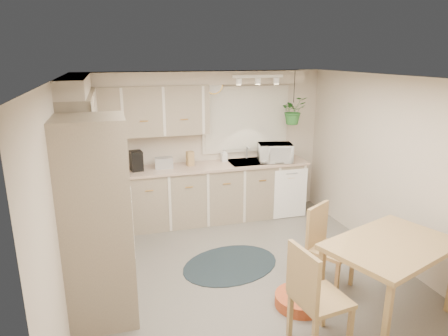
{
  "coord_description": "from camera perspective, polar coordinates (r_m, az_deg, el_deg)",
  "views": [
    {
      "loc": [
        -1.48,
        -4.19,
        2.64
      ],
      "look_at": [
        -0.12,
        0.55,
        1.24
      ],
      "focal_mm": 32.0,
      "sensor_mm": 36.0,
      "label": 1
    }
  ],
  "objects": [
    {
      "name": "wall_right",
      "position": [
        5.64,
        22.82,
        -0.22
      ],
      "size": [
        0.04,
        4.2,
        2.4
      ],
      "primitive_type": "cube",
      "color": "beige",
      "rests_on": "floor"
    },
    {
      "name": "pet_bed",
      "position": [
        4.66,
        10.77,
        -18.06
      ],
      "size": [
        0.56,
        0.56,
        0.13
      ],
      "primitive_type": "cylinder",
      "rotation": [
        0.0,
        0.0,
        -0.02
      ],
      "color": "#BF4626",
      "rests_on": "floor"
    },
    {
      "name": "counter_left",
      "position": [
        5.36,
        -17.44,
        -3.64
      ],
      "size": [
        0.64,
        1.89,
        0.04
      ],
      "primitive_type": "cube",
      "color": "tan",
      "rests_on": "base_cab_left"
    },
    {
      "name": "chair_back",
      "position": [
        4.87,
        15.12,
        -11.0
      ],
      "size": [
        0.62,
        0.62,
        0.97
      ],
      "primitive_type": "cube",
      "rotation": [
        0.0,
        0.0,
        3.69
      ],
      "color": "tan",
      "rests_on": "floor"
    },
    {
      "name": "cooktop",
      "position": [
        4.81,
        -17.44,
        -5.57
      ],
      "size": [
        0.52,
        0.58,
        0.02
      ],
      "primitive_type": "cube",
      "color": "white",
      "rests_on": "counter_left"
    },
    {
      "name": "soffit_left",
      "position": [
        5.22,
        -20.48,
        11.14
      ],
      "size": [
        0.3,
        2.0,
        0.2
      ],
      "primitive_type": "cube",
      "color": "beige",
      "rests_on": "wall_left"
    },
    {
      "name": "oven_stack",
      "position": [
        4.14,
        -17.61,
        -7.53
      ],
      "size": [
        0.65,
        0.65,
        2.1
      ],
      "primitive_type": "cube",
      "color": "gray",
      "rests_on": "floor"
    },
    {
      "name": "coffee_maker",
      "position": [
        6.2,
        -12.42,
        1.02
      ],
      "size": [
        0.2,
        0.23,
        0.3
      ],
      "primitive_type": "cube",
      "rotation": [
        0.0,
        0.0,
        0.15
      ],
      "color": "black",
      "rests_on": "counter_back"
    },
    {
      "name": "dining_table",
      "position": [
        4.6,
        22.31,
        -14.45
      ],
      "size": [
        1.52,
        1.26,
        0.82
      ],
      "primitive_type": "cube",
      "rotation": [
        0.0,
        0.0,
        0.35
      ],
      "color": "tan",
      "rests_on": "floor"
    },
    {
      "name": "base_cab_left",
      "position": [
        5.52,
        -17.14,
        -8.25
      ],
      "size": [
        0.6,
        1.85,
        0.9
      ],
      "primitive_type": "cube",
      "color": "gray",
      "rests_on": "floor"
    },
    {
      "name": "upper_cab_left",
      "position": [
        5.27,
        -19.71,
        6.03
      ],
      "size": [
        0.35,
        2.0,
        0.75
      ],
      "primitive_type": "cube",
      "color": "gray",
      "rests_on": "wall_left"
    },
    {
      "name": "knife_block",
      "position": [
        6.36,
        -4.86,
        1.36
      ],
      "size": [
        0.12,
        0.12,
        0.23
      ],
      "primitive_type": "cube",
      "rotation": [
        0.0,
        0.0,
        0.2
      ],
      "color": "tan",
      "rests_on": "counter_back"
    },
    {
      "name": "wall_front",
      "position": [
        2.94,
        17.24,
        -14.28
      ],
      "size": [
        4.0,
        0.04,
        2.4
      ],
      "primitive_type": "cube",
      "color": "beige",
      "rests_on": "floor"
    },
    {
      "name": "counter_back",
      "position": [
        6.35,
        -3.82,
        0.12
      ],
      "size": [
        3.64,
        0.64,
        0.04
      ],
      "primitive_type": "cube",
      "color": "tan",
      "rests_on": "base_cab_back"
    },
    {
      "name": "soffit_back",
      "position": [
        6.28,
        -4.37,
        12.71
      ],
      "size": [
        3.6,
        0.3,
        0.2
      ],
      "primitive_type": "cube",
      "color": "beige",
      "rests_on": "wall_back"
    },
    {
      "name": "base_cab_back",
      "position": [
        6.51,
        -3.76,
        -3.84
      ],
      "size": [
        3.6,
        0.6,
        0.9
      ],
      "primitive_type": "cube",
      "color": "gray",
      "rests_on": "floor"
    },
    {
      "name": "soap_bottle",
      "position": [
        6.6,
        0.02,
        1.38
      ],
      "size": [
        0.12,
        0.22,
        0.1
      ],
      "primitive_type": "imported",
      "rotation": [
        0.0,
        0.0,
        0.1
      ],
      "color": "white",
      "rests_on": "counter_back"
    },
    {
      "name": "window_frame",
      "position": [
        6.72,
        3.11,
        6.94
      ],
      "size": [
        1.5,
        0.02,
        1.1
      ],
      "primitive_type": "cube",
      "color": "beige",
      "rests_on": "wall_back"
    },
    {
      "name": "wall_back",
      "position": [
        6.62,
        -2.74,
        3.28
      ],
      "size": [
        4.0,
        0.04,
        2.4
      ],
      "primitive_type": "cube",
      "color": "beige",
      "rests_on": "floor"
    },
    {
      "name": "window_blinds",
      "position": [
        6.71,
        3.14,
        6.92
      ],
      "size": [
        1.4,
        0.02,
        1.0
      ],
      "primitive_type": "cube",
      "color": "silver",
      "rests_on": "wall_back"
    },
    {
      "name": "wall_left",
      "position": [
        4.46,
        -21.87,
        -4.17
      ],
      "size": [
        0.04,
        4.2,
        2.4
      ],
      "primitive_type": "cube",
      "color": "beige",
      "rests_on": "floor"
    },
    {
      "name": "wall_clock",
      "position": [
        6.49,
        -1.48,
        11.79
      ],
      "size": [
        0.3,
        0.03,
        0.3
      ],
      "primitive_type": "cylinder",
      "rotation": [
        1.57,
        0.0,
        0.0
      ],
      "color": "gold",
      "rests_on": "wall_back"
    },
    {
      "name": "ceiling",
      "position": [
        4.45,
        3.49,
        12.73
      ],
      "size": [
        4.2,
        4.2,
        0.0
      ],
      "primitive_type": "plane",
      "color": "white",
      "rests_on": "wall_back"
    },
    {
      "name": "toaster",
      "position": [
        6.27,
        -8.58,
        0.74
      ],
      "size": [
        0.28,
        0.17,
        0.17
      ],
      "primitive_type": "cube",
      "rotation": [
        0.0,
        0.0,
        -0.05
      ],
      "color": "#B1B4B9",
      "rests_on": "counter_back"
    },
    {
      "name": "dishwasher_front",
      "position": [
        6.7,
        9.48,
        -3.66
      ],
      "size": [
        0.58,
        0.02,
        0.83
      ],
      "primitive_type": "cube",
      "color": "white",
      "rests_on": "base_cab_back"
    },
    {
      "name": "upper_cab_back",
      "position": [
        6.19,
        -11.57,
        7.98
      ],
      "size": [
        2.0,
        0.35,
        0.75
      ],
      "primitive_type": "cube",
      "color": "gray",
      "rests_on": "wall_back"
    },
    {
      "name": "hanging_plant",
      "position": [
        6.61,
        9.84,
        7.67
      ],
      "size": [
        0.46,
        0.5,
        0.35
      ],
      "primitive_type": "imported",
      "rotation": [
        0.0,
        0.0,
        0.14
      ],
      "color": "#2A692A",
      "rests_on": "ceiling"
    },
    {
      "name": "sink",
      "position": [
        6.61,
        3.81,
        0.56
      ],
      "size": [
        0.7,
        0.48,
        0.1
      ],
      "primitive_type": "cube",
      "color": "#B1B4B9",
      "rests_on": "counter_back"
    },
    {
      "name": "track_light_bar",
      "position": [
        6.15,
        4.87,
        12.92
      ],
      "size": [
        0.8,
        0.04,
        0.04
      ],
      "primitive_type": "cube",
      "color": "white",
      "rests_on": "ceiling"
    },
    {
      "name": "range_hood",
      "position": [
        4.67,
        -18.14,
        -0.37
      ],
      "size": [
        0.4,
        0.6,
        0.14
      ],
      "primitive_type": "cube",
      "color": "white",
      "rests_on": "upper_cab_left"
    },
    {
      "name": "microwave",
      "position": [
        6.6,
        7.31,
        2.46
      ],
      "size": [
        0.6,
        0.41,
        0.37
      ],
      "primitive_type": "imported",
      "rotation": [
        0.0,
        0.0,
        -0.21
      ],
      "color": "white",
      "rests_on": "counter_back"
    },
    {
      "name": "chair_left",
      "position": [
        3.94,
        13.73,
        -17.36
      ],
      "size": [
        0.54,
        0.54,
        1.02
      ],
      "primitive_type": "cube",
      "rotation": [
        0.0,
        0.0,
        -1.44
      ],
      "color": "tan",
      "rests_on": "floor"
    },
    {
      "name": "floor",
      "position": [
        5.17,
        3.03,
        -14.87
      ],
      "size": [
        4.2,
        4.2,
        0.0
      ],
      "primitive_type": "plane",
      "color": "#67635B",
      "rests_on": "ground"
    },
    {
      "name": "wall_oven_face",
      "position": [
        4.14,
        -13.16,
        -7.2
      ],
      "size": [
        0.02,
        0.56,
        0.58
      ],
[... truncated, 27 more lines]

